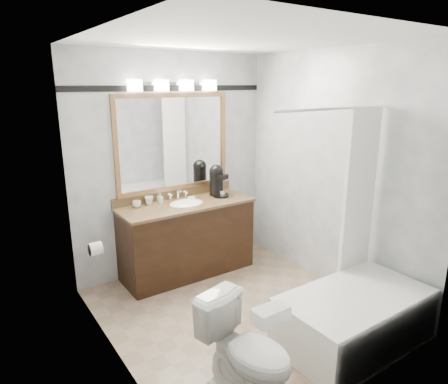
# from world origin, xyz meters

# --- Properties ---
(room) EXTENTS (2.42, 2.62, 2.52)m
(room) POSITION_xyz_m (0.00, 0.00, 1.25)
(room) COLOR gray
(room) RESTS_ON ground
(vanity) EXTENTS (1.53, 0.58, 0.97)m
(vanity) POSITION_xyz_m (0.00, 1.02, 0.44)
(vanity) COLOR black
(vanity) RESTS_ON ground
(mirror) EXTENTS (1.40, 0.04, 1.10)m
(mirror) POSITION_xyz_m (0.00, 1.28, 1.50)
(mirror) COLOR #9D7147
(mirror) RESTS_ON room
(vanity_light_bar) EXTENTS (1.02, 0.14, 0.12)m
(vanity_light_bar) POSITION_xyz_m (0.00, 1.23, 2.13)
(vanity_light_bar) COLOR silver
(vanity_light_bar) RESTS_ON room
(accent_stripe) EXTENTS (2.40, 0.01, 0.06)m
(accent_stripe) POSITION_xyz_m (0.00, 1.29, 2.10)
(accent_stripe) COLOR black
(accent_stripe) RESTS_ON room
(bathtub) EXTENTS (1.30, 0.75, 1.96)m
(bathtub) POSITION_xyz_m (0.55, -0.90, 0.28)
(bathtub) COLOR white
(bathtub) RESTS_ON ground
(tp_roll) EXTENTS (0.11, 0.12, 0.12)m
(tp_roll) POSITION_xyz_m (-1.14, 0.66, 0.70)
(tp_roll) COLOR white
(tp_roll) RESTS_ON room
(toilet) EXTENTS (0.56, 0.77, 0.71)m
(toilet) POSITION_xyz_m (-0.59, -0.89, 0.36)
(toilet) COLOR white
(toilet) RESTS_ON ground
(tissue_box) EXTENTS (0.23, 0.13, 0.10)m
(tissue_box) POSITION_xyz_m (-0.59, -1.12, 0.76)
(tissue_box) COLOR white
(tissue_box) RESTS_ON toilet
(coffee_maker) EXTENTS (0.20, 0.25, 0.38)m
(coffee_maker) POSITION_xyz_m (0.46, 1.08, 1.05)
(coffee_maker) COLOR black
(coffee_maker) RESTS_ON vanity
(cup_left) EXTENTS (0.12, 0.12, 0.07)m
(cup_left) POSITION_xyz_m (-0.52, 1.18, 0.89)
(cup_left) COLOR white
(cup_left) RESTS_ON vanity
(cup_right) EXTENTS (0.12, 0.12, 0.09)m
(cup_right) POSITION_xyz_m (-0.36, 1.21, 0.89)
(cup_right) COLOR white
(cup_right) RESTS_ON vanity
(soap_bottle_a) EXTENTS (0.05, 0.06, 0.11)m
(soap_bottle_a) POSITION_xyz_m (-0.23, 1.20, 0.90)
(soap_bottle_a) COLOR white
(soap_bottle_a) RESTS_ON vanity
(soap_bar) EXTENTS (0.09, 0.06, 0.02)m
(soap_bar) POSITION_xyz_m (0.13, 1.13, 0.86)
(soap_bar) COLOR #E8E8BF
(soap_bar) RESTS_ON vanity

